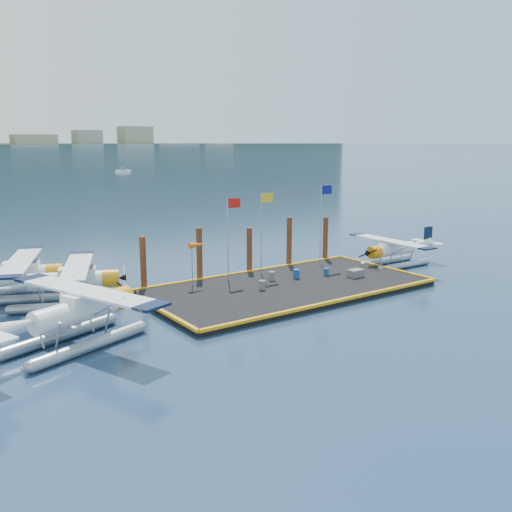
% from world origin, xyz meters
% --- Properties ---
extents(ground, '(4000.00, 4000.00, 0.00)m').
position_xyz_m(ground, '(0.00, 0.00, 0.00)').
color(ground, navy).
rests_on(ground, ground).
extents(dock, '(20.00, 10.00, 0.40)m').
position_xyz_m(dock, '(0.00, 0.00, 0.20)').
color(dock, black).
rests_on(dock, ground).
extents(dock_bumpers, '(20.25, 10.25, 0.18)m').
position_xyz_m(dock_bumpers, '(0.00, 0.00, 0.49)').
color(dock_bumpers, orange).
rests_on(dock_bumpers, dock).
extents(seaplane_a, '(9.94, 10.56, 3.80)m').
position_xyz_m(seaplane_a, '(-15.44, -2.16, 1.66)').
color(seaplane_a, '#9397A1').
rests_on(seaplane_a, ground).
extents(seaplane_b, '(9.16, 9.66, 3.51)m').
position_xyz_m(seaplane_b, '(-13.68, 5.03, 1.53)').
color(seaplane_b, '#9397A1').
rests_on(seaplane_b, ground).
extents(seaplane_c, '(9.36, 9.87, 3.59)m').
position_xyz_m(seaplane_c, '(-16.28, 8.66, 1.56)').
color(seaplane_c, '#9397A1').
rests_on(seaplane_c, ground).
extents(seaplane_d, '(7.79, 8.58, 3.06)m').
position_xyz_m(seaplane_d, '(12.08, 0.89, 1.33)').
color(seaplane_d, '#9397A1').
rests_on(seaplane_d, ground).
extents(drum_0, '(0.46, 0.46, 0.64)m').
position_xyz_m(drum_0, '(-2.10, 0.05, 0.72)').
color(drum_0, '#5D5D62').
rests_on(drum_0, dock).
extents(drum_2, '(0.49, 0.49, 0.68)m').
position_xyz_m(drum_2, '(1.85, 1.18, 0.74)').
color(drum_2, navy).
rests_on(drum_2, dock).
extents(drum_4, '(0.41, 0.41, 0.57)m').
position_xyz_m(drum_4, '(4.26, 0.54, 0.69)').
color(drum_4, navy).
rests_on(drum_4, dock).
extents(drum_5, '(0.46, 0.46, 0.65)m').
position_xyz_m(drum_5, '(-0.00, 1.75, 0.73)').
color(drum_5, '#5D5D62').
rests_on(drum_5, dock).
extents(crate, '(1.14, 0.76, 0.57)m').
position_xyz_m(crate, '(5.80, -1.05, 0.68)').
color(crate, '#5D5D62').
rests_on(crate, dock).
extents(flagpole_red, '(1.14, 0.08, 6.00)m').
position_xyz_m(flagpole_red, '(-2.29, 3.80, 4.40)').
color(flagpole_red, '#9B9AA2').
rests_on(flagpole_red, dock).
extents(flagpole_yellow, '(1.14, 0.08, 6.20)m').
position_xyz_m(flagpole_yellow, '(0.70, 3.80, 4.51)').
color(flagpole_yellow, '#9B9AA2').
rests_on(flagpole_yellow, dock).
extents(flagpole_blue, '(1.14, 0.08, 6.50)m').
position_xyz_m(flagpole_blue, '(6.70, 3.80, 4.69)').
color(flagpole_blue, '#9B9AA2').
rests_on(flagpole_blue, dock).
extents(windsock, '(1.40, 0.44, 3.12)m').
position_xyz_m(windsock, '(-5.03, 3.80, 3.23)').
color(windsock, '#9B9AA2').
rests_on(windsock, dock).
extents(piling_0, '(0.44, 0.44, 4.00)m').
position_xyz_m(piling_0, '(-8.50, 5.40, 2.00)').
color(piling_0, '#4F2816').
rests_on(piling_0, ground).
extents(piling_1, '(0.44, 0.44, 4.20)m').
position_xyz_m(piling_1, '(-4.00, 5.40, 2.10)').
color(piling_1, '#4F2816').
rests_on(piling_1, ground).
extents(piling_2, '(0.44, 0.44, 3.80)m').
position_xyz_m(piling_2, '(0.50, 5.40, 1.90)').
color(piling_2, '#4F2816').
rests_on(piling_2, ground).
extents(piling_3, '(0.44, 0.44, 4.30)m').
position_xyz_m(piling_3, '(4.50, 5.40, 2.15)').
color(piling_3, '#4F2816').
rests_on(piling_3, ground).
extents(piling_4, '(0.44, 0.44, 4.00)m').
position_xyz_m(piling_4, '(8.50, 5.40, 2.00)').
color(piling_4, '#4F2816').
rests_on(piling_4, ground).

